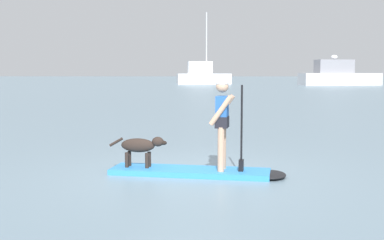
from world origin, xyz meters
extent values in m
plane|color=slate|center=(0.00, 0.00, 0.00)|extent=(400.00, 400.00, 0.00)
cube|color=#338CD8|center=(0.00, 0.00, 0.05)|extent=(2.98, 1.20, 0.10)
ellipsoid|color=black|center=(1.43, -0.22, 0.05)|extent=(0.66, 0.80, 0.10)
cylinder|color=tan|center=(0.60, 0.04, 0.50)|extent=(0.12, 0.12, 0.79)
cylinder|color=tan|center=(0.56, -0.22, 0.50)|extent=(0.12, 0.12, 0.79)
cube|color=black|center=(0.58, -0.09, 0.97)|extent=(0.27, 0.39, 0.20)
cube|color=#2659A5|center=(0.58, -0.09, 1.16)|extent=(0.25, 0.37, 0.54)
sphere|color=tan|center=(0.58, -0.09, 1.61)|extent=(0.22, 0.22, 0.22)
ellipsoid|color=white|center=(0.58, -0.09, 1.67)|extent=(0.23, 0.23, 0.11)
cylinder|color=tan|center=(0.61, 0.10, 1.19)|extent=(0.43, 0.15, 0.54)
cylinder|color=tan|center=(0.55, -0.28, 1.19)|extent=(0.43, 0.15, 0.54)
cylinder|color=black|center=(0.92, -0.14, 0.87)|extent=(0.04, 0.04, 1.54)
cube|color=black|center=(0.92, -0.14, 0.20)|extent=(0.11, 0.19, 0.20)
ellipsoid|color=#2D231E|center=(-0.98, 0.15, 0.51)|extent=(0.67, 0.32, 0.26)
ellipsoid|color=#2D231E|center=(-0.60, 0.09, 0.59)|extent=(0.24, 0.19, 0.18)
ellipsoid|color=black|center=(-0.49, 0.08, 0.57)|extent=(0.13, 0.10, 0.08)
cylinder|color=#2D231E|center=(-1.39, 0.22, 0.56)|extent=(0.27, 0.09, 0.18)
cylinder|color=#2D231E|center=(-0.77, 0.20, 0.24)|extent=(0.07, 0.07, 0.28)
cylinder|color=#2D231E|center=(-0.80, 0.05, 0.24)|extent=(0.07, 0.07, 0.28)
cylinder|color=#2D231E|center=(-1.16, 0.26, 0.24)|extent=(0.07, 0.07, 0.28)
cylinder|color=#2D231E|center=(-1.18, 0.10, 0.24)|extent=(0.07, 0.07, 0.28)
cube|color=white|center=(-0.57, 66.41, 0.80)|extent=(8.38, 3.99, 1.60)
cube|color=silver|center=(-1.17, 66.41, 2.52)|extent=(3.90, 2.63, 1.85)
cylinder|color=silver|center=(-0.17, 66.41, 6.17)|extent=(0.20, 0.20, 9.14)
cylinder|color=silver|center=(-1.17, 66.41, 2.80)|extent=(2.80, 0.57, 0.14)
cube|color=silver|center=(18.41, 60.94, 0.84)|extent=(11.45, 5.14, 1.69)
cube|color=gray|center=(17.58, 60.94, 2.62)|extent=(5.33, 3.26, 1.86)
ellipsoid|color=white|center=(17.58, 60.94, 3.90)|extent=(0.90, 0.90, 0.60)
camera|label=1|loc=(0.36, -8.92, 1.86)|focal=46.43mm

